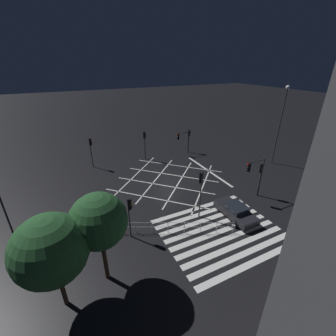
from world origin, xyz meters
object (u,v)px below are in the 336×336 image
traffic_light_se_cross (260,173)px  traffic_light_nw_main (91,147)px  traffic_light_se_main (254,171)px  waiting_car (235,211)px  traffic_light_ne_cross (189,136)px  traffic_light_ne_main (182,138)px  street_tree_near (99,221)px  traffic_light_median_south (201,186)px  traffic_light_sw_main (130,210)px  traffic_light_median_north (145,140)px  street_lamp_east (282,114)px  street_tree_far (51,250)px

traffic_light_se_cross → traffic_light_nw_main: (-14.26, 14.75, 0.28)m
traffic_light_se_main → waiting_car: bearing=26.6°
waiting_car → traffic_light_ne_cross: bearing=-16.0°
traffic_light_nw_main → waiting_car: size_ratio=0.96×
waiting_car → traffic_light_se_main: bearing=-63.4°
traffic_light_ne_main → street_tree_near: size_ratio=0.55×
traffic_light_median_south → traffic_light_ne_cross: traffic_light_median_south is taller
traffic_light_sw_main → traffic_light_nw_main: bearing=92.0°
traffic_light_se_main → traffic_light_ne_cross: 14.21m
traffic_light_median_north → traffic_light_sw_main: bearing=-24.9°
traffic_light_sw_main → traffic_light_ne_main: bearing=48.3°
traffic_light_se_main → traffic_light_nw_main: (-13.22, 14.87, -0.26)m
traffic_light_median_south → traffic_light_ne_cross: (7.49, 14.37, -0.66)m
street_tree_near → waiting_car: (11.79, 1.29, -3.97)m
traffic_light_se_cross → waiting_car: size_ratio=0.87×
street_tree_near → traffic_light_median_north: bearing=61.9°
traffic_light_ne_main → traffic_light_ne_cross: (1.36, 0.29, 0.02)m
waiting_car → traffic_light_median_south: bearing=62.0°
traffic_light_median_north → traffic_light_se_cross: bearing=26.7°
traffic_light_median_south → traffic_light_nw_main: size_ratio=1.11×
street_lamp_east → waiting_car: (-12.76, -7.08, -6.24)m
traffic_light_median_south → traffic_light_nw_main: 16.55m
traffic_light_se_cross → traffic_light_nw_main: traffic_light_nw_main is taller
traffic_light_se_cross → traffic_light_ne_main: bearing=5.6°
traffic_light_nw_main → street_tree_far: (-4.65, -18.64, 1.30)m
traffic_light_se_main → traffic_light_nw_main: traffic_light_se_main is taller
traffic_light_nw_main → waiting_car: 19.39m
street_tree_near → traffic_light_ne_cross: bearing=46.4°
traffic_light_ne_cross → traffic_light_ne_main: bearing=-78.0°
traffic_light_median_north → waiting_car: size_ratio=0.98×
traffic_light_median_south → street_lamp_east: 17.02m
traffic_light_nw_main → street_tree_near: size_ratio=0.64×
traffic_light_se_cross → traffic_light_median_north: size_ratio=0.88×
traffic_light_se_cross → traffic_light_ne_cross: (0.01, 14.03, -0.09)m
traffic_light_median_south → traffic_light_ne_cross: 16.22m
traffic_light_se_main → traffic_light_ne_cross: (1.06, 14.15, -0.62)m
traffic_light_ne_cross → waiting_car: 16.67m
traffic_light_se_cross → traffic_light_se_main: (-1.05, -0.12, 0.54)m
traffic_light_se_cross → traffic_light_ne_main: traffic_light_se_cross is taller
street_lamp_east → traffic_light_median_south: bearing=-160.5°
traffic_light_se_main → traffic_light_sw_main: traffic_light_se_main is taller
traffic_light_median_south → street_tree_far: street_tree_far is taller
street_tree_far → traffic_light_se_main: bearing=11.9°
traffic_light_se_cross → traffic_light_sw_main: bearing=90.8°
traffic_light_se_cross → street_tree_far: size_ratio=0.59×
traffic_light_ne_main → traffic_light_ne_cross: bearing=-168.0°
traffic_light_ne_cross → street_tree_far: street_tree_far is taller
traffic_light_nw_main → traffic_light_se_cross: bearing=-46.0°
traffic_light_median_south → traffic_light_ne_main: (6.13, 14.09, -0.68)m
traffic_light_median_north → street_tree_far: street_tree_far is taller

